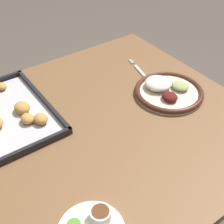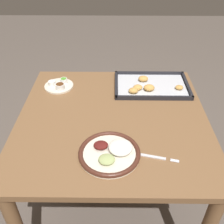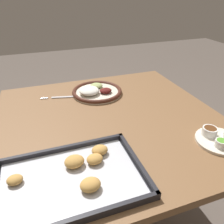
% 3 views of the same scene
% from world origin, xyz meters
% --- Properties ---
extents(dining_table, '(0.92, 0.91, 0.73)m').
position_xyz_m(dining_table, '(0.00, 0.00, 0.61)').
color(dining_table, brown).
rests_on(dining_table, ground_plane).
extents(dinner_plate, '(0.25, 0.25, 0.05)m').
position_xyz_m(dinner_plate, '(-0.01, -0.25, 0.74)').
color(dinner_plate, beige).
rests_on(dinner_plate, dining_table).
extents(fork, '(0.19, 0.06, 0.00)m').
position_xyz_m(fork, '(0.16, -0.26, 0.73)').
color(fork, silver).
rests_on(fork, dining_table).
extents(baking_tray, '(0.41, 0.28, 0.04)m').
position_xyz_m(baking_tray, '(0.21, 0.28, 0.74)').
color(baking_tray, black).
rests_on(baking_tray, dining_table).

